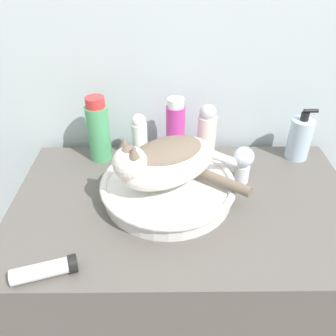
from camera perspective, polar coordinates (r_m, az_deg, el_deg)
The scene contains 11 objects.
wall_back at distance 1.12m, azimuth 2.32°, elevation 20.74°, with size 8.00×0.05×2.40m.
vanity_counter at distance 1.28m, azimuth 2.16°, elevation -20.01°, with size 0.94×0.58×0.84m.
sink_basin at distance 0.97m, azimuth -0.01°, elevation -3.13°, with size 0.37×0.37×0.06m.
cat at distance 0.91m, azimuth -0.47°, elevation 1.18°, with size 0.37×0.28×0.15m.
faucet at distance 1.02m, azimuth 11.40°, elevation 0.97°, with size 0.15×0.08×0.13m.
soap_pump_bottle at distance 1.19m, azimuth 20.37°, elevation 4.50°, with size 0.07×0.07×0.17m.
deodorant_stick at distance 1.12m, azimuth -4.56°, elevation 5.03°, with size 0.05×0.05×0.15m.
mouthwash_bottle at distance 1.12m, azimuth -11.09°, elevation 5.99°, with size 0.07×0.07×0.21m.
lotion_bottle_white at distance 1.11m, azimuth 6.21°, elevation 5.74°, with size 0.06×0.06×0.18m.
shampoo_bottle_tall at distance 1.10m, azimuth 1.19°, elevation 6.06°, with size 0.06×0.06×0.20m.
cream_tube at distance 0.83m, azimuth -19.04°, elevation -15.21°, with size 0.14×0.08×0.04m.
Camera 1 is at (-0.05, -0.46, 1.47)m, focal length 38.00 mm.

